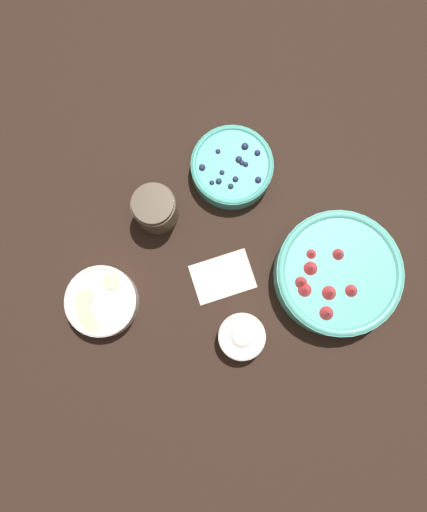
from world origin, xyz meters
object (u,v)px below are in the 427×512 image
object	(u,v)px
bowl_strawberries	(337,274)
bowl_cream	(242,337)
jar_chocolate	(155,209)
bowl_blueberries	(232,167)
bowl_bananas	(102,302)

from	to	relation	value
bowl_strawberries	bowl_cream	world-z (taller)	bowl_strawberries
jar_chocolate	bowl_cream	bearing A→B (deg)	92.95
bowl_strawberries	bowl_blueberries	size ratio (longest dim) A/B	1.46
bowl_blueberries	bowl_cream	xyz separation A→B (m)	(0.18, 0.32, 0.00)
bowl_bananas	jar_chocolate	distance (m)	0.23
bowl_bananas	bowl_blueberries	bearing A→B (deg)	-164.58
bowl_strawberries	jar_chocolate	bearing A→B (deg)	-51.12
bowl_strawberries	bowl_blueberries	bearing A→B (deg)	-78.53
bowl_blueberries	bowl_bananas	bearing A→B (deg)	15.42
bowl_blueberries	jar_chocolate	world-z (taller)	jar_chocolate
bowl_bananas	jar_chocolate	xyz separation A→B (m)	(-0.20, -0.11, 0.02)
bowl_blueberries	bowl_bananas	world-z (taller)	bowl_blueberries
jar_chocolate	bowl_bananas	bearing A→B (deg)	28.78
bowl_bananas	bowl_cream	xyz separation A→B (m)	(-0.21, 0.22, 0.00)
bowl_strawberries	jar_chocolate	distance (m)	0.41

